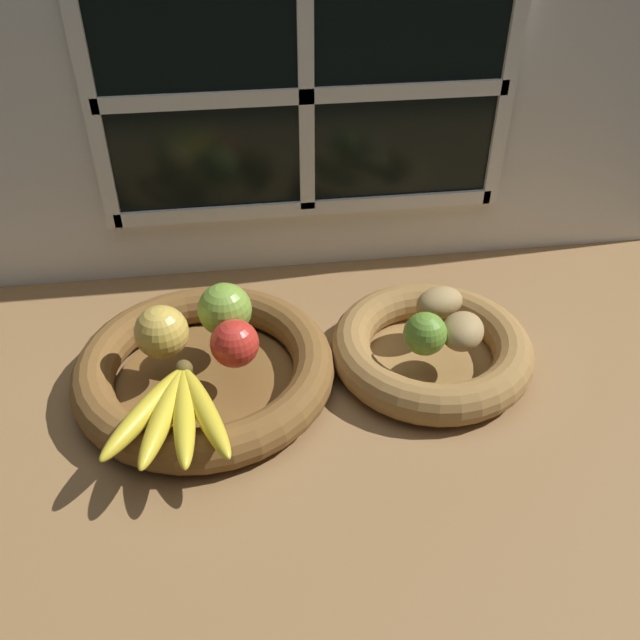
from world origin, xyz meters
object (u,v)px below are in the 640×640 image
object	(u,v)px
banana_bunch_front	(175,412)
potato_back	(440,302)
fruit_bowl_right	(431,349)
potato_small	(462,331)
lime_near	(425,334)
fruit_bowl_left	(205,369)
apple_red_right	(235,343)
apple_golden_left	(162,332)
apple_green_back	(225,310)

from	to	relation	value
banana_bunch_front	potato_back	world-z (taller)	potato_back
banana_bunch_front	fruit_bowl_right	bearing A→B (deg)	19.16
potato_small	lime_near	size ratio (longest dim) A/B	1.20
fruit_bowl_left	apple_red_right	xyz separation A→B (cm)	(4.59, -2.64, 6.38)
apple_red_right	potato_small	xyz separation A→B (cm)	(31.36, -0.44, -0.94)
apple_red_right	fruit_bowl_left	bearing A→B (deg)	150.07
fruit_bowl_left	apple_golden_left	xyz separation A→B (cm)	(-5.11, 0.67, 6.78)
fruit_bowl_right	lime_near	distance (cm)	7.56
apple_green_back	potato_small	xyz separation A→B (cm)	(32.44, -7.54, -1.47)
apple_green_back	lime_near	world-z (taller)	apple_green_back
potato_small	lime_near	distance (cm)	5.64
fruit_bowl_left	potato_back	world-z (taller)	potato_back
fruit_bowl_right	fruit_bowl_left	bearing A→B (deg)	180.00
fruit_bowl_left	potato_small	bearing A→B (deg)	-4.89
apple_golden_left	banana_bunch_front	distance (cm)	13.55
fruit_bowl_left	fruit_bowl_right	bearing A→B (deg)	-0.00
apple_red_right	fruit_bowl_right	bearing A→B (deg)	5.33
potato_back	lime_near	bearing A→B (deg)	-118.98
potato_small	fruit_bowl_right	bearing A→B (deg)	135.00
fruit_bowl_left	apple_golden_left	world-z (taller)	apple_golden_left
fruit_bowl_left	potato_back	size ratio (longest dim) A/B	5.06
fruit_bowl_left	lime_near	world-z (taller)	lime_near
lime_near	potato_back	bearing A→B (deg)	61.02
apple_green_back	potato_back	size ratio (longest dim) A/B	1.05
apple_golden_left	apple_green_back	world-z (taller)	apple_green_back
apple_green_back	banana_bunch_front	xyz separation A→B (cm)	(-6.71, -16.99, -2.46)
lime_near	fruit_bowl_right	bearing A→B (deg)	56.31
potato_back	apple_green_back	bearing A→B (deg)	179.59
fruit_bowl_right	apple_green_back	xyz separation A→B (cm)	(-29.36, 4.46, 6.90)
banana_bunch_front	potato_small	bearing A→B (deg)	13.58
fruit_bowl_left	apple_red_right	size ratio (longest dim) A/B	5.58
apple_golden_left	fruit_bowl_left	bearing A→B (deg)	-7.53
fruit_bowl_left	apple_red_right	distance (cm)	8.29
banana_bunch_front	potato_back	bearing A→B (deg)	23.81
banana_bunch_front	potato_back	size ratio (longest dim) A/B	2.55
apple_green_back	potato_small	size ratio (longest dim) A/B	1.06
apple_golden_left	potato_back	world-z (taller)	apple_golden_left
potato_small	potato_back	distance (cm)	7.40
apple_red_right	potato_back	size ratio (longest dim) A/B	0.91
fruit_bowl_left	potato_small	size ratio (longest dim) A/B	5.10
potato_back	lime_near	distance (cm)	9.14
fruit_bowl_left	banana_bunch_front	bearing A→B (deg)	-104.32
potato_back	lime_near	world-z (taller)	lime_near
fruit_bowl_right	apple_golden_left	xyz separation A→B (cm)	(-37.98, 0.67, 6.76)
apple_golden_left	apple_green_back	size ratio (longest dim) A/B	0.96
fruit_bowl_right	apple_red_right	xyz separation A→B (cm)	(-28.28, -2.64, 6.37)
apple_golden_left	banana_bunch_front	bearing A→B (deg)	-81.78
potato_small	potato_back	xyz separation A→B (cm)	(-1.15, 7.31, -0.18)
fruit_bowl_right	apple_red_right	size ratio (longest dim) A/B	4.48
apple_green_back	lime_near	distance (cm)	28.10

